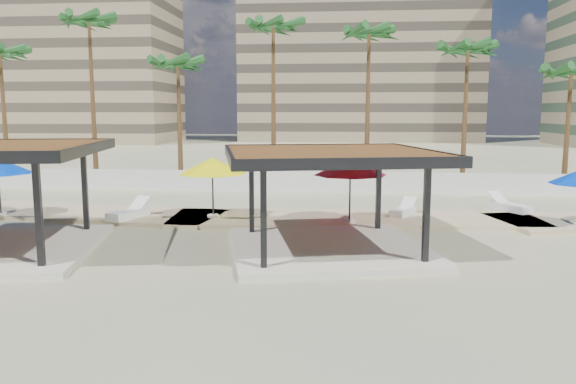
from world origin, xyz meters
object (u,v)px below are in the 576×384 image
lounger_a (129,213)px  umbrella_c (350,166)px  lounger_b (403,211)px  lounger_c (510,207)px  pavilion_central (329,191)px

lounger_a → umbrella_c: bearing=-71.7°
umbrella_c → lounger_b: bearing=38.6°
umbrella_c → lounger_a: bearing=179.7°
lounger_a → lounger_c: 17.34m
lounger_b → umbrella_c: bearing=155.3°
pavilion_central → lounger_b: 7.12m
umbrella_c → lounger_b: 3.78m
umbrella_c → lounger_c: umbrella_c is taller
umbrella_c → lounger_b: umbrella_c is taller
lounger_a → pavilion_central: bearing=-97.2°
umbrella_c → lounger_b: size_ratio=1.76×
pavilion_central → umbrella_c: pavilion_central is taller
umbrella_c → lounger_c: bearing=24.8°
lounger_c → lounger_b: bearing=74.1°
lounger_a → lounger_c: bearing=-60.1°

